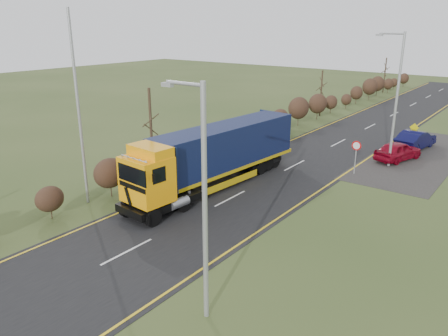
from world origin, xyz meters
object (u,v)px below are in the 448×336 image
lorry (215,153)px  car_blue_sedan (415,140)px  streetlight_near (202,197)px  speed_sign (356,151)px  car_red_hatchback (398,151)px

lorry → car_blue_sedan: bearing=70.1°
car_blue_sedan → streetlight_near: (-0.10, -27.47, 3.78)m
lorry → speed_sign: bearing=56.2°
car_red_hatchback → streetlight_near: 23.64m
lorry → streetlight_near: (7.67, -10.38, 2.33)m
lorry → streetlight_near: 13.11m
car_red_hatchback → streetlight_near: (0.10, -23.33, 3.84)m
lorry → streetlight_near: size_ratio=1.72×
lorry → car_red_hatchback: lorry is taller
speed_sign → streetlight_near: bearing=-85.3°
streetlight_near → speed_sign: (-1.50, 18.16, -2.90)m
streetlight_near → car_blue_sedan: bearing=89.8°
car_red_hatchback → speed_sign: bearing=92.2°
car_blue_sedan → speed_sign: 9.48m
car_red_hatchback → streetlight_near: streetlight_near is taller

